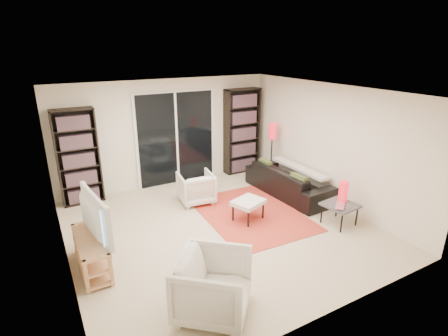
% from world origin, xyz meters
% --- Properties ---
extents(floor, '(5.00, 5.00, 0.00)m').
position_xyz_m(floor, '(0.00, 0.00, 0.00)').
color(floor, beige).
rests_on(floor, ground).
extents(wall_back, '(5.00, 0.02, 2.40)m').
position_xyz_m(wall_back, '(0.00, 2.50, 1.20)').
color(wall_back, silver).
rests_on(wall_back, ground).
extents(wall_front, '(5.00, 0.02, 2.40)m').
position_xyz_m(wall_front, '(0.00, -2.50, 1.20)').
color(wall_front, silver).
rests_on(wall_front, ground).
extents(wall_left, '(0.02, 5.00, 2.40)m').
position_xyz_m(wall_left, '(-2.50, 0.00, 1.20)').
color(wall_left, silver).
rests_on(wall_left, ground).
extents(wall_right, '(0.02, 5.00, 2.40)m').
position_xyz_m(wall_right, '(2.50, 0.00, 1.20)').
color(wall_right, silver).
rests_on(wall_right, ground).
extents(ceiling, '(5.00, 5.00, 0.02)m').
position_xyz_m(ceiling, '(0.00, 0.00, 2.40)').
color(ceiling, white).
rests_on(ceiling, wall_back).
extents(sliding_door, '(1.92, 0.08, 2.16)m').
position_xyz_m(sliding_door, '(0.20, 2.46, 1.05)').
color(sliding_door, white).
rests_on(sliding_door, ground).
extents(bookshelf_left, '(0.80, 0.30, 1.95)m').
position_xyz_m(bookshelf_left, '(-1.95, 2.33, 0.98)').
color(bookshelf_left, black).
rests_on(bookshelf_left, ground).
extents(bookshelf_right, '(0.90, 0.30, 2.10)m').
position_xyz_m(bookshelf_right, '(1.90, 2.33, 1.05)').
color(bookshelf_right, black).
rests_on(bookshelf_right, ground).
extents(tv_stand, '(0.37, 1.16, 0.50)m').
position_xyz_m(tv_stand, '(-2.20, -0.14, 0.26)').
color(tv_stand, '#E1A770').
rests_on(tv_stand, floor).
extents(tv, '(0.29, 1.16, 0.66)m').
position_xyz_m(tv, '(-2.18, -0.14, 0.83)').
color(tv, black).
rests_on(tv, tv_stand).
extents(rug, '(1.86, 2.46, 0.01)m').
position_xyz_m(rug, '(0.78, 0.18, 0.01)').
color(rug, red).
rests_on(rug, floor).
extents(sofa, '(0.92, 2.13, 0.61)m').
position_xyz_m(sofa, '(2.01, 0.58, 0.31)').
color(sofa, black).
rests_on(sofa, floor).
extents(armchair_back, '(0.76, 0.78, 0.63)m').
position_xyz_m(armchair_back, '(0.09, 1.20, 0.32)').
color(armchair_back, silver).
rests_on(armchair_back, floor).
extents(armchair_front, '(1.20, 1.19, 0.78)m').
position_xyz_m(armchair_front, '(-1.07, -1.79, 0.39)').
color(armchair_front, silver).
rests_on(armchair_front, floor).
extents(ottoman, '(0.67, 0.61, 0.40)m').
position_xyz_m(ottoman, '(0.60, 0.01, 0.34)').
color(ottoman, silver).
rests_on(ottoman, floor).
extents(side_table, '(0.60, 0.60, 0.40)m').
position_xyz_m(side_table, '(1.95, -0.93, 0.36)').
color(side_table, '#45454A').
rests_on(side_table, floor).
extents(laptop, '(0.42, 0.40, 0.03)m').
position_xyz_m(laptop, '(1.90, -1.04, 0.41)').
color(laptop, silver).
rests_on(laptop, side_table).
extents(table_lamp, '(0.17, 0.17, 0.38)m').
position_xyz_m(table_lamp, '(2.09, -0.85, 0.59)').
color(table_lamp, red).
rests_on(table_lamp, side_table).
extents(floor_lamp, '(0.21, 0.21, 1.37)m').
position_xyz_m(floor_lamp, '(2.23, 1.53, 1.04)').
color(floor_lamp, black).
rests_on(floor_lamp, floor).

